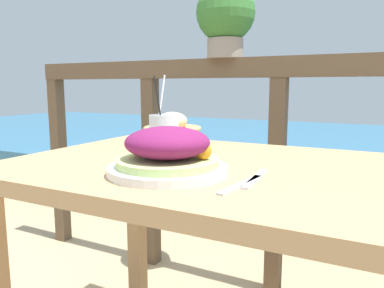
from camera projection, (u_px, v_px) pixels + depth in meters
patio_table at (210, 201)px, 1.05m from camera, size 1.10×0.78×0.77m
railing_fence at (278, 136)px, 1.68m from camera, size 2.80×0.08×1.11m
sea_backdrop at (335, 160)px, 3.97m from camera, size 12.00×4.00×0.40m
salad_plate at (168, 154)px, 0.90m from camera, size 0.29×0.29×0.11m
drink_glass at (164, 135)px, 1.13m from camera, size 0.09×0.09×0.24m
bread_basket at (172, 133)px, 1.30m from camera, size 0.20×0.20×0.12m
potted_plant at (226, 17)px, 1.72m from camera, size 0.27×0.27×0.34m
fork at (241, 185)px, 0.80m from camera, size 0.04×0.18×0.00m
knife at (255, 179)px, 0.84m from camera, size 0.03×0.18×0.00m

